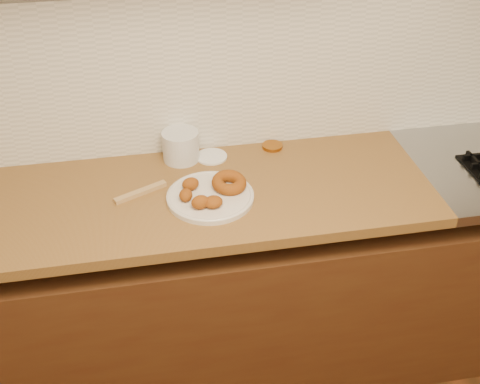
% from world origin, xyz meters
% --- Properties ---
extents(wall_back, '(4.00, 0.02, 2.70)m').
position_xyz_m(wall_back, '(0.00, 2.00, 1.35)').
color(wall_back, tan).
rests_on(wall_back, ground).
extents(base_cabinet, '(3.60, 0.60, 0.77)m').
position_xyz_m(base_cabinet, '(0.00, 1.69, 0.39)').
color(base_cabinet, '#482912').
rests_on(base_cabinet, floor).
extents(butcher_block, '(2.30, 0.62, 0.04)m').
position_xyz_m(butcher_block, '(-0.65, 1.69, 0.88)').
color(butcher_block, brown).
rests_on(butcher_block, base_cabinet).
extents(backsplash, '(3.60, 0.02, 0.60)m').
position_xyz_m(backsplash, '(0.00, 1.99, 1.20)').
color(backsplash, silver).
rests_on(backsplash, wall_back).
extents(donut_plate, '(0.30, 0.30, 0.02)m').
position_xyz_m(donut_plate, '(-0.29, 1.64, 0.91)').
color(donut_plate, beige).
rests_on(donut_plate, butcher_block).
extents(ring_donut, '(0.18, 0.18, 0.05)m').
position_xyz_m(ring_donut, '(-0.22, 1.67, 0.94)').
color(ring_donut, '#913D0A').
rests_on(ring_donut, donut_plate).
extents(fried_dough_chunks, '(0.15, 0.18, 0.05)m').
position_xyz_m(fried_dough_chunks, '(-0.33, 1.61, 0.94)').
color(fried_dough_chunks, '#913D0A').
rests_on(fried_dough_chunks, donut_plate).
extents(plastic_tub, '(0.18, 0.18, 0.11)m').
position_xyz_m(plastic_tub, '(-0.36, 1.91, 0.96)').
color(plastic_tub, silver).
rests_on(plastic_tub, butcher_block).
extents(tub_lid, '(0.16, 0.16, 0.01)m').
position_xyz_m(tub_lid, '(-0.25, 1.90, 0.90)').
color(tub_lid, white).
rests_on(tub_lid, butcher_block).
extents(brass_jar_lid, '(0.10, 0.10, 0.01)m').
position_xyz_m(brass_jar_lid, '(-0.00, 1.93, 0.91)').
color(brass_jar_lid, '#A1611D').
rests_on(brass_jar_lid, butcher_block).
extents(wooden_utensil, '(0.19, 0.11, 0.02)m').
position_xyz_m(wooden_utensil, '(-0.52, 1.71, 0.91)').
color(wooden_utensil, '#AD8651').
rests_on(wooden_utensil, butcher_block).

